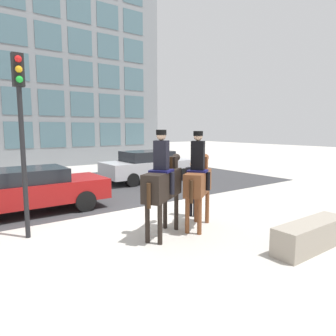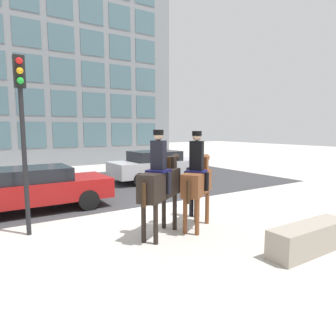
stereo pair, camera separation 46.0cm
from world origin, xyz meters
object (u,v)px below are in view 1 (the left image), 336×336
at_px(mounted_horse_lead, 163,182).
at_px(street_car_far_lane, 149,165).
at_px(traffic_light, 21,118).
at_px(planter_ledge, 311,235).
at_px(pedestrian_bystander, 193,184).
at_px(street_car_near_lane, 29,189).
at_px(mounted_horse_companion, 198,179).

relative_size(mounted_horse_lead, street_car_far_lane, 0.55).
height_order(traffic_light, planter_ledge, traffic_light).
bearing_deg(planter_ledge, traffic_light, 138.10).
height_order(pedestrian_bystander, street_car_near_lane, pedestrian_bystander).
bearing_deg(mounted_horse_lead, traffic_light, 114.34).
height_order(street_car_near_lane, traffic_light, traffic_light).
relative_size(mounted_horse_lead, pedestrian_bystander, 1.54).
height_order(mounted_horse_companion, traffic_light, traffic_light).
bearing_deg(mounted_horse_companion, pedestrian_bystander, 21.55).
bearing_deg(planter_ledge, street_car_near_lane, 123.05).
xyz_separation_m(mounted_horse_lead, planter_ledge, (2.10, -2.55, -1.02)).
xyz_separation_m(mounted_horse_companion, street_car_near_lane, (-3.27, 4.08, -0.55)).
relative_size(mounted_horse_lead, mounted_horse_companion, 1.01).
height_order(mounted_horse_companion, pedestrian_bystander, mounted_horse_companion).
distance_m(mounted_horse_lead, street_car_far_lane, 7.75).
relative_size(street_car_near_lane, traffic_light, 1.08).
height_order(mounted_horse_companion, street_car_far_lane, mounted_horse_companion).
distance_m(street_car_near_lane, traffic_light, 3.13).
bearing_deg(planter_ledge, street_car_far_lane, 79.34).
relative_size(mounted_horse_companion, pedestrian_bystander, 1.52).
bearing_deg(planter_ledge, mounted_horse_lead, 129.44).
bearing_deg(pedestrian_bystander, mounted_horse_companion, 30.95).
xyz_separation_m(mounted_horse_lead, street_car_near_lane, (-2.19, 4.03, -0.58)).
height_order(pedestrian_bystander, planter_ledge, pedestrian_bystander).
xyz_separation_m(street_car_far_lane, planter_ledge, (-1.74, -9.26, -0.48)).
relative_size(pedestrian_bystander, traffic_light, 0.39).
xyz_separation_m(street_car_far_lane, traffic_light, (-6.54, -4.96, 2.04)).
relative_size(street_car_near_lane, street_car_far_lane, 0.99).
bearing_deg(mounted_horse_companion, street_car_near_lane, 93.15).
distance_m(mounted_horse_companion, street_car_near_lane, 5.25).
relative_size(mounted_horse_lead, planter_ledge, 1.18).
bearing_deg(mounted_horse_lead, mounted_horse_companion, -35.18).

